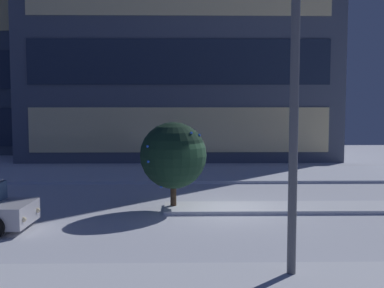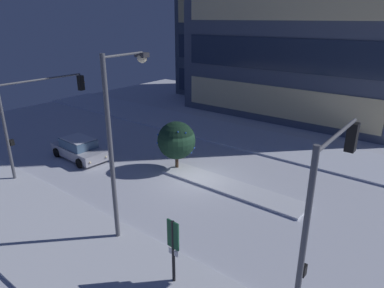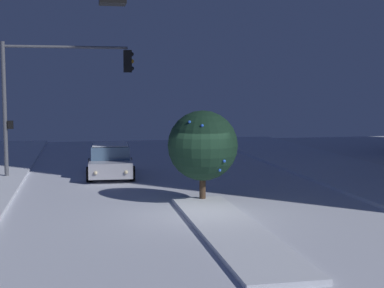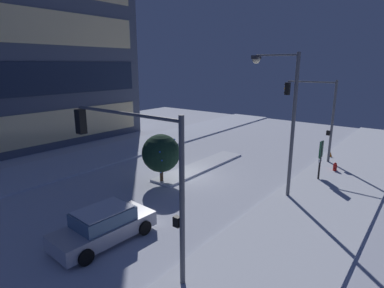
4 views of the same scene
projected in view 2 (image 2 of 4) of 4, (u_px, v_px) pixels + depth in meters
The scene contains 11 objects.
ground at pixel (194, 179), 21.16m from camera, with size 52.00×52.00×0.00m, color silver.
curb_strip_near at pixel (71, 248), 14.74m from camera, with size 52.00×5.20×0.14m, color silver.
curb_strip_far at pixel (260, 141), 27.54m from camera, with size 52.00×5.20×0.14m, color silver.
median_strip at pixel (230, 187), 20.07m from camera, with size 9.00×1.80×0.14m, color silver.
office_tower_secondary at pixel (242, 45), 42.83m from camera, with size 13.15×10.67×12.17m.
car_near at pixel (79, 149), 24.09m from camera, with size 4.64×2.24×1.49m.
traffic_light_corner_near_right at pixel (325, 195), 10.37m from camera, with size 0.32×4.06×6.40m.
traffic_light_corner_near_left at pixel (39, 106), 21.27m from camera, with size 0.32×5.77×6.02m.
street_lamp_arched at pixel (120, 123), 14.26m from camera, with size 0.65×2.60×8.14m.
parking_info_sign at pixel (173, 245), 12.31m from camera, with size 0.55×0.12×2.71m.
decorated_tree_median at pixel (176, 140), 21.92m from camera, with size 2.44×2.44×3.23m.
Camera 2 is at (11.66, -15.11, 9.40)m, focal length 32.13 mm.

